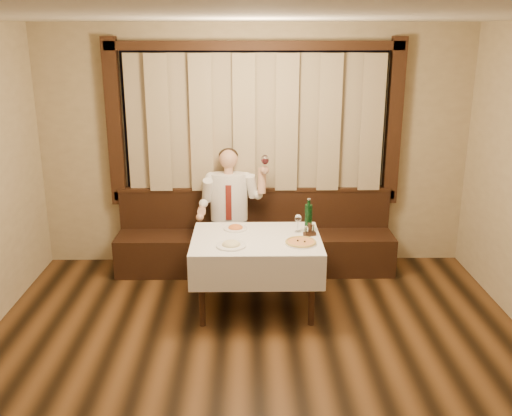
{
  "coord_description": "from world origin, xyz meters",
  "views": [
    {
      "loc": [
        -0.08,
        -3.57,
        2.69
      ],
      "look_at": [
        0.0,
        1.9,
        1.0
      ],
      "focal_mm": 40.0,
      "sensor_mm": 36.0,
      "label": 1
    }
  ],
  "objects_px": {
    "dining_table": "(256,248)",
    "cruet_caddy": "(310,231)",
    "pasta_cream": "(231,242)",
    "pizza": "(301,242)",
    "green_bottle": "(308,217)",
    "seated_man": "(229,203)",
    "banquette": "(255,243)",
    "pasta_red": "(236,226)"
  },
  "relations": [
    {
      "from": "pasta_red",
      "to": "pizza",
      "type": "bearing_deg",
      "value": -33.99
    },
    {
      "from": "pasta_red",
      "to": "pasta_cream",
      "type": "relative_size",
      "value": 0.85
    },
    {
      "from": "seated_man",
      "to": "pasta_red",
      "type": "bearing_deg",
      "value": -83.03
    },
    {
      "from": "green_bottle",
      "to": "cruet_caddy",
      "type": "relative_size",
      "value": 2.61
    },
    {
      "from": "pizza",
      "to": "green_bottle",
      "type": "bearing_deg",
      "value": 73.42
    },
    {
      "from": "banquette",
      "to": "seated_man",
      "type": "distance_m",
      "value": 0.61
    },
    {
      "from": "green_bottle",
      "to": "seated_man",
      "type": "height_order",
      "value": "seated_man"
    },
    {
      "from": "banquette",
      "to": "pasta_cream",
      "type": "bearing_deg",
      "value": -100.83
    },
    {
      "from": "pasta_cream",
      "to": "green_bottle",
      "type": "distance_m",
      "value": 0.89
    },
    {
      "from": "dining_table",
      "to": "banquette",
      "type": "bearing_deg",
      "value": 90.0
    },
    {
      "from": "pasta_cream",
      "to": "green_bottle",
      "type": "relative_size",
      "value": 0.83
    },
    {
      "from": "dining_table",
      "to": "pizza",
      "type": "height_order",
      "value": "pizza"
    },
    {
      "from": "pizza",
      "to": "pasta_cream",
      "type": "height_order",
      "value": "pasta_cream"
    },
    {
      "from": "pizza",
      "to": "pasta_cream",
      "type": "relative_size",
      "value": 1.08
    },
    {
      "from": "dining_table",
      "to": "pasta_cream",
      "type": "distance_m",
      "value": 0.37
    },
    {
      "from": "pasta_cream",
      "to": "green_bottle",
      "type": "bearing_deg",
      "value": 28.83
    },
    {
      "from": "dining_table",
      "to": "pasta_cream",
      "type": "height_order",
      "value": "pasta_cream"
    },
    {
      "from": "pizza",
      "to": "pasta_red",
      "type": "relative_size",
      "value": 1.27
    },
    {
      "from": "banquette",
      "to": "seated_man",
      "type": "xyz_separation_m",
      "value": [
        -0.29,
        -0.09,
        0.52
      ]
    },
    {
      "from": "banquette",
      "to": "green_bottle",
      "type": "xyz_separation_m",
      "value": [
        0.53,
        -0.84,
        0.59
      ]
    },
    {
      "from": "dining_table",
      "to": "green_bottle",
      "type": "xyz_separation_m",
      "value": [
        0.53,
        0.19,
        0.25
      ]
    },
    {
      "from": "dining_table",
      "to": "cruet_caddy",
      "type": "bearing_deg",
      "value": 5.41
    },
    {
      "from": "banquette",
      "to": "pasta_cream",
      "type": "xyz_separation_m",
      "value": [
        -0.24,
        -1.26,
        0.49
      ]
    },
    {
      "from": "pasta_cream",
      "to": "green_bottle",
      "type": "height_order",
      "value": "green_bottle"
    },
    {
      "from": "pizza",
      "to": "seated_man",
      "type": "distance_m",
      "value": 1.32
    },
    {
      "from": "dining_table",
      "to": "pasta_cream",
      "type": "relative_size",
      "value": 4.42
    },
    {
      "from": "seated_man",
      "to": "banquette",
      "type": "bearing_deg",
      "value": 17.14
    },
    {
      "from": "pasta_cream",
      "to": "cruet_caddy",
      "type": "distance_m",
      "value": 0.82
    },
    {
      "from": "banquette",
      "to": "seated_man",
      "type": "height_order",
      "value": "seated_man"
    },
    {
      "from": "green_bottle",
      "to": "seated_man",
      "type": "bearing_deg",
      "value": 137.8
    },
    {
      "from": "banquette",
      "to": "dining_table",
      "type": "height_order",
      "value": "banquette"
    },
    {
      "from": "pasta_cream",
      "to": "cruet_caddy",
      "type": "relative_size",
      "value": 2.18
    },
    {
      "from": "cruet_caddy",
      "to": "seated_man",
      "type": "distance_m",
      "value": 1.21
    },
    {
      "from": "banquette",
      "to": "pasta_red",
      "type": "bearing_deg",
      "value": -105.24
    },
    {
      "from": "pizza",
      "to": "cruet_caddy",
      "type": "relative_size",
      "value": 2.36
    },
    {
      "from": "banquette",
      "to": "green_bottle",
      "type": "relative_size",
      "value": 9.28
    },
    {
      "from": "dining_table",
      "to": "seated_man",
      "type": "relative_size",
      "value": 0.88
    },
    {
      "from": "dining_table",
      "to": "seated_man",
      "type": "height_order",
      "value": "seated_man"
    },
    {
      "from": "dining_table",
      "to": "pizza",
      "type": "bearing_deg",
      "value": -21.97
    },
    {
      "from": "banquette",
      "to": "pizza",
      "type": "xyz_separation_m",
      "value": [
        0.42,
        -1.19,
        0.46
      ]
    },
    {
      "from": "dining_table",
      "to": "pasta_red",
      "type": "distance_m",
      "value": 0.36
    },
    {
      "from": "green_bottle",
      "to": "cruet_caddy",
      "type": "xyz_separation_m",
      "value": [
        0.0,
        -0.14,
        -0.1
      ]
    }
  ]
}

